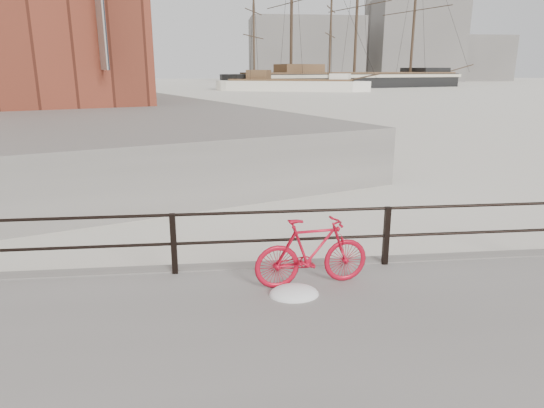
# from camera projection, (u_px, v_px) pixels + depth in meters

# --- Properties ---
(bicycle) EXTENTS (1.78, 0.49, 1.06)m
(bicycle) POSITION_uv_depth(u_px,v_px,m) (312.00, 252.00, 7.28)
(bicycle) COLOR red
(bicycle) RESTS_ON promenade
(barque_black) EXTENTS (67.10, 40.79, 35.83)m
(barque_black) POSITION_uv_depth(u_px,v_px,m) (354.00, 88.00, 98.76)
(barque_black) COLOR black
(barque_black) RESTS_ON ground
(schooner_mid) EXTENTS (31.16, 21.33, 20.68)m
(schooner_mid) POSITION_uv_depth(u_px,v_px,m) (291.00, 91.00, 83.22)
(schooner_mid) COLOR white
(schooner_mid) RESTS_ON ground
(schooner_left) EXTENTS (23.02, 13.95, 16.60)m
(schooner_left) POSITION_uv_depth(u_px,v_px,m) (39.00, 95.00, 70.42)
(schooner_left) COLOR beige
(schooner_left) RESTS_ON ground
(workboat_far) EXTENTS (12.89, 9.00, 7.00)m
(workboat_far) POSITION_uv_depth(u_px,v_px,m) (15.00, 103.00, 52.49)
(workboat_far) COLOR black
(workboat_far) RESTS_ON ground
(industrial_west) EXTENTS (32.00, 18.00, 18.00)m
(industrial_west) POSITION_uv_depth(u_px,v_px,m) (305.00, 50.00, 142.61)
(industrial_west) COLOR gray
(industrial_west) RESTS_ON ground
(industrial_mid) EXTENTS (26.00, 20.00, 24.00)m
(industrial_mid) POSITION_uv_depth(u_px,v_px,m) (413.00, 41.00, 150.34)
(industrial_mid) COLOR gray
(industrial_mid) RESTS_ON ground
(industrial_east) EXTENTS (20.00, 16.00, 14.00)m
(industrial_east) POSITION_uv_depth(u_px,v_px,m) (474.00, 59.00, 158.92)
(industrial_east) COLOR gray
(industrial_east) RESTS_ON ground
(smokestack) EXTENTS (2.80, 2.80, 44.00)m
(smokestack) POSITION_uv_depth(u_px,v_px,m) (370.00, 8.00, 151.06)
(smokestack) COLOR gray
(smokestack) RESTS_ON ground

